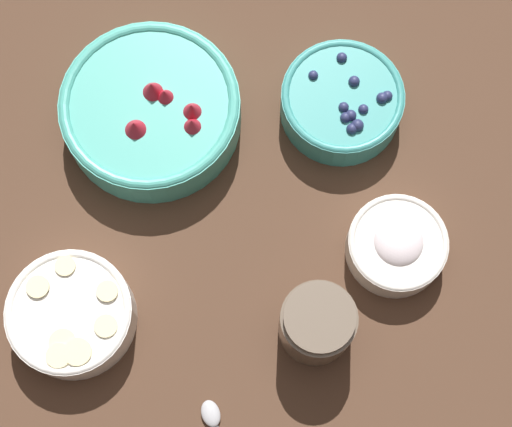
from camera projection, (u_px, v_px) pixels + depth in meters
The scene contains 6 objects.
ground_plane at pixel (235, 178), 1.09m from camera, with size 4.00×4.00×0.00m, color #4C3323.
bowl_strawberries at pixel (151, 110), 1.08m from camera, with size 0.23×0.23×0.08m.
bowl_blueberries at pixel (342, 101), 1.09m from camera, with size 0.16×0.16×0.06m.
bowl_bananas at pixel (71, 315), 1.01m from camera, with size 0.15×0.15×0.06m.
bowl_cream at pixel (397, 245), 1.04m from camera, with size 0.12×0.12×0.05m.
jar_chocolate at pixel (317, 324), 0.99m from camera, with size 0.09×0.09×0.09m.
Camera 1 is at (-0.29, -0.21, 1.03)m, focal length 60.00 mm.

